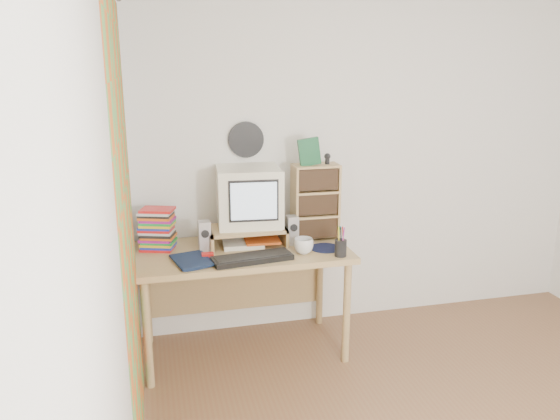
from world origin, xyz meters
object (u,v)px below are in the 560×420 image
desk (241,265)px  mug (304,246)px  crt_monitor (249,197)px  keyboard (252,258)px  cd_rack (315,202)px  dvd_stack (157,228)px  diary (175,261)px

desk → mug: bearing=-31.3°
crt_monitor → keyboard: size_ratio=0.83×
cd_rack → dvd_stack: bearing=179.9°
keyboard → dvd_stack: 0.68m
cd_rack → keyboard: bearing=-145.4°
desk → diary: (-0.45, -0.25, 0.16)m
dvd_stack → crt_monitor: bearing=19.7°
cd_rack → diary: size_ratio=2.04×
desk → crt_monitor: size_ratio=3.35×
mug → diary: 0.82m
keyboard → dvd_stack: size_ratio=1.68×
cd_rack → desk: bearing=-173.2°
diary → keyboard: bearing=-17.2°
dvd_stack → mug: (0.91, -0.30, -0.10)m
crt_monitor → cd_rack: (0.46, -0.03, -0.05)m
dvd_stack → diary: bearing=-55.9°
keyboard → desk: bearing=87.3°
desk → crt_monitor: crt_monitor is taller
cd_rack → diary: (-0.99, -0.31, -0.24)m
keyboard → dvd_stack: dvd_stack is taller
crt_monitor → diary: size_ratio=1.61×
desk → keyboard: keyboard is taller
keyboard → cd_rack: cd_rack is taller
keyboard → cd_rack: (0.51, 0.35, 0.25)m
dvd_stack → desk: bearing=10.7°
keyboard → diary: size_ratio=1.94×
crt_monitor → diary: 0.69m
desk → mug: 0.48m
crt_monitor → keyboard: bearing=-93.6°
desk → diary: bearing=-150.4°
crt_monitor → cd_rack: cd_rack is taller
crt_monitor → diary: (-0.53, -0.34, -0.29)m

